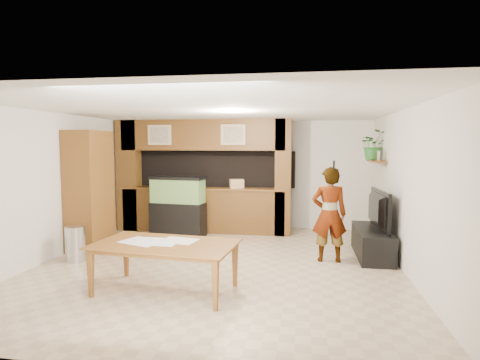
% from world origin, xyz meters
% --- Properties ---
extents(floor, '(6.50, 6.50, 0.00)m').
position_xyz_m(floor, '(0.00, 0.00, 0.00)').
color(floor, tan).
rests_on(floor, ground).
extents(ceiling, '(6.50, 6.50, 0.00)m').
position_xyz_m(ceiling, '(0.00, 0.00, 2.60)').
color(ceiling, white).
rests_on(ceiling, wall_back).
extents(wall_back, '(6.00, 0.00, 6.00)m').
position_xyz_m(wall_back, '(0.00, 3.25, 1.30)').
color(wall_back, silver).
rests_on(wall_back, floor).
extents(wall_left, '(0.00, 6.50, 6.50)m').
position_xyz_m(wall_left, '(-3.00, 0.00, 1.30)').
color(wall_left, silver).
rests_on(wall_left, floor).
extents(wall_right, '(0.00, 6.50, 6.50)m').
position_xyz_m(wall_right, '(3.00, 0.00, 1.30)').
color(wall_right, silver).
rests_on(wall_right, floor).
extents(partition, '(4.20, 0.99, 2.60)m').
position_xyz_m(partition, '(-0.95, 2.64, 1.31)').
color(partition, brown).
rests_on(partition, floor).
extents(wall_clock, '(0.05, 0.25, 0.25)m').
position_xyz_m(wall_clock, '(-2.97, 1.00, 1.90)').
color(wall_clock, black).
rests_on(wall_clock, wall_left).
extents(wall_shelf, '(0.25, 0.90, 0.04)m').
position_xyz_m(wall_shelf, '(2.85, 1.95, 1.70)').
color(wall_shelf, brown).
rests_on(wall_shelf, wall_right).
extents(pantry_cabinet, '(0.57, 0.94, 2.30)m').
position_xyz_m(pantry_cabinet, '(-2.70, 0.66, 1.15)').
color(pantry_cabinet, brown).
rests_on(pantry_cabinet, floor).
extents(trash_can, '(0.34, 0.34, 0.62)m').
position_xyz_m(trash_can, '(-2.51, -0.19, 0.31)').
color(trash_can, '#B2B2B7').
rests_on(trash_can, floor).
extents(aquarium, '(1.20, 0.45, 1.33)m').
position_xyz_m(aquarium, '(-1.34, 1.95, 0.65)').
color(aquarium, black).
rests_on(aquarium, floor).
extents(tv_stand, '(0.56, 1.53, 0.51)m').
position_xyz_m(tv_stand, '(2.65, 0.94, 0.26)').
color(tv_stand, black).
rests_on(tv_stand, floor).
extents(television, '(0.24, 1.24, 0.71)m').
position_xyz_m(television, '(2.65, 0.94, 0.87)').
color(television, black).
rests_on(television, tv_stand).
extents(photo_frame, '(0.03, 0.14, 0.19)m').
position_xyz_m(photo_frame, '(2.85, 1.72, 1.82)').
color(photo_frame, tan).
rests_on(photo_frame, wall_shelf).
extents(potted_plant, '(0.64, 0.58, 0.62)m').
position_xyz_m(potted_plant, '(2.82, 2.16, 2.03)').
color(potted_plant, '#2C6F2D').
rests_on(potted_plant, wall_shelf).
extents(person, '(0.63, 0.44, 1.65)m').
position_xyz_m(person, '(1.85, 0.51, 0.83)').
color(person, tan).
rests_on(person, floor).
extents(microphone, '(0.03, 0.09, 0.15)m').
position_xyz_m(microphone, '(1.90, 0.35, 1.69)').
color(microphone, black).
rests_on(microphone, person).
extents(dining_table, '(2.04, 1.27, 0.68)m').
position_xyz_m(dining_table, '(-0.47, -1.37, 0.34)').
color(dining_table, brown).
rests_on(dining_table, floor).
extents(newspaper_a, '(0.66, 0.58, 0.01)m').
position_xyz_m(newspaper_a, '(-0.81, -1.31, 0.69)').
color(newspaper_a, silver).
rests_on(newspaper_a, dining_table).
extents(newspaper_b, '(0.62, 0.46, 0.01)m').
position_xyz_m(newspaper_b, '(-0.60, -1.28, 0.69)').
color(newspaper_b, silver).
rests_on(newspaper_b, dining_table).
extents(newspaper_c, '(0.56, 0.46, 0.01)m').
position_xyz_m(newspaper_c, '(-0.32, -1.17, 0.69)').
color(newspaper_c, silver).
rests_on(newspaper_c, dining_table).
extents(counter_box, '(0.36, 0.30, 0.21)m').
position_xyz_m(counter_box, '(-0.10, 2.45, 1.14)').
color(counter_box, tan).
rests_on(counter_box, partition).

